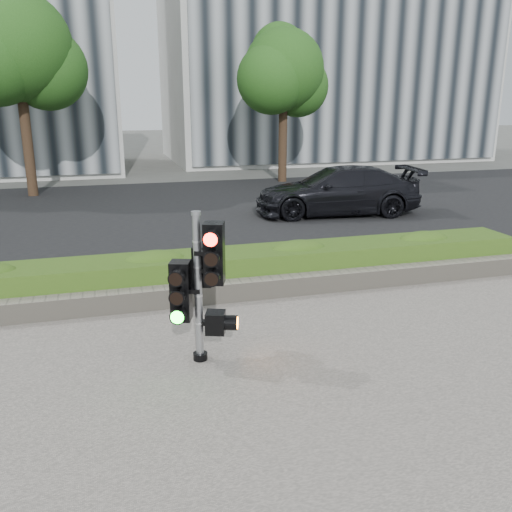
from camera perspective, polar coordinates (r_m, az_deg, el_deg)
name	(u,v)px	position (r m, az deg, el deg)	size (l,w,h in m)	color
ground	(260,347)	(7.83, 0.43, -9.59)	(120.00, 120.00, 0.00)	#51514C
sidewalk	(330,452)	(5.80, 7.77, -19.72)	(16.00, 11.00, 0.03)	#9E9389
road	(171,212)	(17.23, -8.91, 4.55)	(60.00, 13.00, 0.02)	black
curb	(215,277)	(10.66, -4.30, -2.20)	(60.00, 0.25, 0.12)	gray
stone_wall	(230,291)	(9.46, -2.78, -3.68)	(12.00, 0.32, 0.34)	gray
hedge	(222,271)	(10.00, -3.64, -1.55)	(12.00, 1.00, 0.68)	olive
building_right	(321,55)	(34.42, 6.85, 20.30)	(18.00, 10.00, 12.00)	#B7B7B2
tree_left	(17,50)	(21.55, -23.90, 19.17)	(4.61, 4.03, 7.34)	black
tree_right	(283,73)	(23.57, 2.85, 18.69)	(4.10, 3.58, 6.53)	black
traffic_signal	(200,280)	(7.06, -5.86, -2.50)	(0.75, 0.62, 2.03)	black
car_dark	(337,191)	(16.82, 8.54, 6.83)	(2.03, 5.00, 1.45)	black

